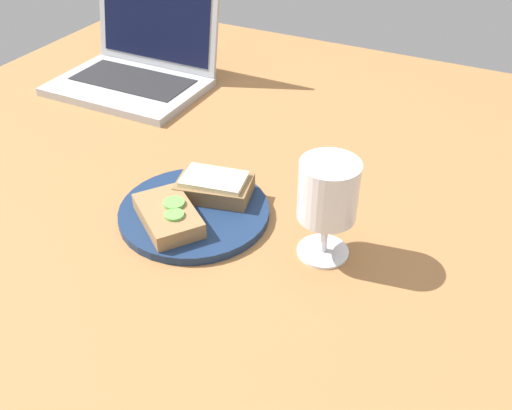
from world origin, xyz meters
The scene contains 6 objects.
wooden_table centered at (0.00, 0.00, 1.50)cm, with size 140.00×140.00×3.00cm, color #9E6B3D.
plate centered at (-0.97, -5.91, 3.66)cm, with size 22.22×22.22×1.32cm, color navy.
sandwich_with_cheese centered at (0.49, -1.48, 5.86)cm, with size 12.32×9.35×3.25cm.
sandwich_with_cucumber centered at (-2.39, -10.33, 5.57)cm, with size 13.34×12.46×2.87cm.
wine_glass centered at (19.07, -5.06, 12.66)cm, with size 7.80×7.80×14.36cm.
laptop centered at (-36.19, 29.19, 7.99)cm, with size 30.55×25.50×23.21cm.
Camera 1 is at (37.45, -61.80, 54.47)cm, focal length 40.00 mm.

